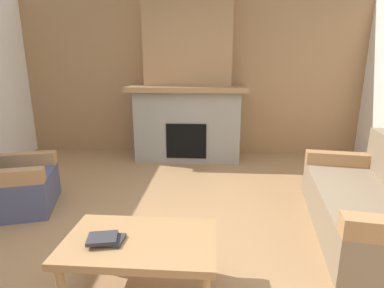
# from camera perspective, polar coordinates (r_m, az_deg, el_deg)

# --- Properties ---
(ground) EXTENTS (9.00, 9.00, 0.00)m
(ground) POSITION_cam_1_polar(r_m,az_deg,el_deg) (2.84, -5.33, -18.08)
(ground) COLOR #9E754C
(wall_back_wood_panel) EXTENTS (6.00, 0.12, 2.70)m
(wall_back_wood_panel) POSITION_cam_1_polar(r_m,az_deg,el_deg) (5.38, -0.41, 12.63)
(wall_back_wood_panel) COLOR #997047
(wall_back_wood_panel) RESTS_ON ground
(fireplace) EXTENTS (1.90, 0.82, 2.70)m
(fireplace) POSITION_cam_1_polar(r_m,az_deg,el_deg) (5.01, -0.75, 10.36)
(fireplace) COLOR gray
(fireplace) RESTS_ON ground
(couch) EXTENTS (1.10, 1.91, 0.85)m
(couch) POSITION_cam_1_polar(r_m,az_deg,el_deg) (3.28, 31.10, -9.93)
(couch) COLOR #847056
(couch) RESTS_ON ground
(armchair) EXTENTS (0.95, 0.95, 0.85)m
(armchair) POSITION_cam_1_polar(r_m,az_deg,el_deg) (3.81, -31.50, -6.57)
(armchair) COLOR #474C6B
(armchair) RESTS_ON ground
(coffee_table) EXTENTS (1.00, 0.60, 0.43)m
(coffee_table) POSITION_cam_1_polar(r_m,az_deg,el_deg) (2.11, -9.85, -18.69)
(coffee_table) COLOR #A87A4C
(coffee_table) RESTS_ON ground
(book_stack_near_edge) EXTENTS (0.24, 0.19, 0.05)m
(book_stack_near_edge) POSITION_cam_1_polar(r_m,az_deg,el_deg) (2.09, -16.33, -17.07)
(book_stack_near_edge) COLOR #2D2D33
(book_stack_near_edge) RESTS_ON coffee_table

